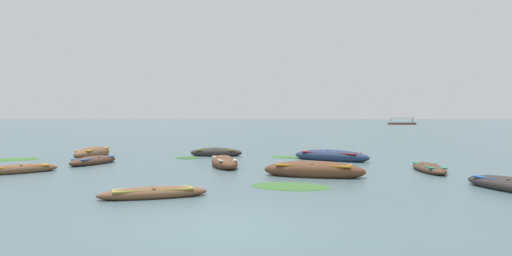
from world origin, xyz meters
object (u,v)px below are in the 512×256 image
rowboat_7 (92,153)px  rowboat_1 (314,170)px  rowboat_3 (216,153)px  ferry_0 (402,123)px  rowboat_6 (224,162)px  rowboat_5 (153,193)px  rowboat_9 (19,169)px  rowboat_2 (429,168)px  rowboat_8 (93,161)px  rowboat_10 (331,156)px

rowboat_7 → rowboat_1: bearing=-38.1°
rowboat_3 → rowboat_7: 7.21m
ferry_0 → rowboat_3: bearing=-113.8°
rowboat_6 → ferry_0: ferry_0 is taller
rowboat_5 → rowboat_9: rowboat_9 is taller
rowboat_6 → rowboat_2: bearing=-12.9°
rowboat_7 → rowboat_8: 4.41m
rowboat_8 → rowboat_10: rowboat_10 is taller
rowboat_1 → ferry_0: size_ratio=0.41×
rowboat_5 → rowboat_6: (1.64, 7.98, 0.08)m
rowboat_1 → ferry_0: ferry_0 is taller
rowboat_1 → rowboat_8: 11.26m
rowboat_6 → rowboat_7: 9.71m
rowboat_7 → rowboat_9: (-0.37, -7.69, -0.08)m
rowboat_1 → rowboat_7: (-11.59, 9.08, -0.01)m
rowboat_1 → rowboat_9: size_ratio=1.44×
rowboat_6 → rowboat_8: (-6.49, 1.41, -0.05)m
ferry_0 → rowboat_8: bearing=-115.1°
rowboat_8 → rowboat_10: 12.14m
rowboat_5 → rowboat_10: (7.19, 10.96, 0.10)m
rowboat_5 → rowboat_6: 8.14m
rowboat_3 → ferry_0: 139.76m
rowboat_6 → rowboat_8: size_ratio=1.09×
ferry_0 → rowboat_5: bearing=-112.0°
rowboat_1 → rowboat_8: bearing=154.1°
rowboat_3 → rowboat_10: 6.98m
rowboat_6 → rowboat_7: bearing=145.0°
rowboat_10 → rowboat_6: bearing=-151.7°
rowboat_10 → ferry_0: bearing=69.1°
rowboat_5 → rowboat_10: rowboat_10 is taller
rowboat_2 → rowboat_10: bearing=122.7°
rowboat_1 → rowboat_6: bearing=136.0°
rowboat_5 → rowboat_1: bearing=40.3°
rowboat_3 → rowboat_8: (-5.73, -4.55, -0.04)m
rowboat_2 → rowboat_7: (-16.71, 7.57, 0.09)m
rowboat_5 → rowboat_9: size_ratio=1.11×
rowboat_6 → ferry_0: (55.54, 133.88, 0.24)m
rowboat_9 → ferry_0: 150.25m
rowboat_8 → ferry_0: 146.27m
rowboat_3 → rowboat_5: rowboat_3 is taller
rowboat_7 → rowboat_6: bearing=-35.0°
rowboat_2 → ferry_0: (46.79, 135.88, 0.31)m
rowboat_1 → ferry_0: bearing=69.3°
rowboat_7 → rowboat_9: size_ratio=1.41×
rowboat_1 → rowboat_6: (-3.63, 3.51, -0.03)m
rowboat_7 → ferry_0: 143.16m
rowboat_1 → rowboat_2: rowboat_1 is taller
rowboat_8 → rowboat_5: bearing=-62.7°
rowboat_1 → rowboat_10: bearing=73.5°
rowboat_1 → rowboat_6: size_ratio=1.12×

